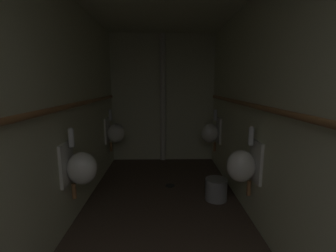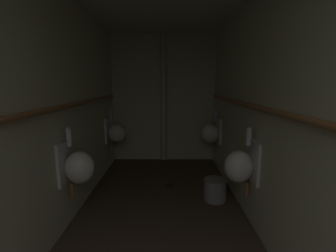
{
  "view_description": "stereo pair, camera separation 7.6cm",
  "coord_description": "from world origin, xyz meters",
  "px_view_note": "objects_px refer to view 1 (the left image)",
  "views": [
    {
      "loc": [
        0.01,
        -0.03,
        1.5
      ],
      "look_at": [
        0.08,
        3.32,
        0.91
      ],
      "focal_mm": 25.13,
      "sensor_mm": 36.0,
      "label": 1
    },
    {
      "loc": [
        0.09,
        -0.03,
        1.5
      ],
      "look_at": [
        0.08,
        3.32,
        0.91
      ],
      "focal_mm": 25.13,
      "sensor_mm": 36.0,
      "label": 2
    }
  ],
  "objects_px": {
    "urinal_left_mid": "(80,167)",
    "standpipe_back_wall": "(163,99)",
    "urinal_left_far": "(115,133)",
    "urinal_right_mid": "(243,165)",
    "urinal_right_far": "(211,132)",
    "floor_drain": "(170,185)",
    "waste_bin": "(216,189)"
  },
  "relations": [
    {
      "from": "urinal_left_mid",
      "to": "standpipe_back_wall",
      "type": "distance_m",
      "value": 2.42
    },
    {
      "from": "urinal_left_far",
      "to": "urinal_right_mid",
      "type": "relative_size",
      "value": 1.0
    },
    {
      "from": "urinal_left_far",
      "to": "urinal_right_far",
      "type": "distance_m",
      "value": 1.69
    },
    {
      "from": "urinal_right_mid",
      "to": "standpipe_back_wall",
      "type": "relative_size",
      "value": 0.31
    },
    {
      "from": "urinal_right_mid",
      "to": "floor_drain",
      "type": "xyz_separation_m",
      "value": [
        -0.74,
        0.98,
        -0.66
      ]
    },
    {
      "from": "urinal_left_far",
      "to": "waste_bin",
      "type": "distance_m",
      "value": 2.02
    },
    {
      "from": "standpipe_back_wall",
      "to": "floor_drain",
      "type": "distance_m",
      "value": 1.71
    },
    {
      "from": "standpipe_back_wall",
      "to": "waste_bin",
      "type": "xyz_separation_m",
      "value": [
        0.71,
        -1.62,
        -1.08
      ]
    },
    {
      "from": "urinal_left_mid",
      "to": "standpipe_back_wall",
      "type": "height_order",
      "value": "standpipe_back_wall"
    },
    {
      "from": "urinal_left_mid",
      "to": "urinal_right_mid",
      "type": "xyz_separation_m",
      "value": [
        1.69,
        0.03,
        0.0
      ]
    },
    {
      "from": "urinal_left_far",
      "to": "standpipe_back_wall",
      "type": "xyz_separation_m",
      "value": [
        0.84,
        0.44,
        0.56
      ]
    },
    {
      "from": "urinal_left_mid",
      "to": "standpipe_back_wall",
      "type": "xyz_separation_m",
      "value": [
        0.84,
        2.2,
        0.56
      ]
    },
    {
      "from": "urinal_left_far",
      "to": "waste_bin",
      "type": "relative_size",
      "value": 2.63
    },
    {
      "from": "urinal_left_far",
      "to": "waste_bin",
      "type": "height_order",
      "value": "urinal_left_far"
    },
    {
      "from": "waste_bin",
      "to": "urinal_left_mid",
      "type": "bearing_deg",
      "value": -159.65
    },
    {
      "from": "urinal_right_far",
      "to": "waste_bin",
      "type": "xyz_separation_m",
      "value": [
        -0.15,
        -1.16,
        -0.53
      ]
    },
    {
      "from": "urinal_right_far",
      "to": "floor_drain",
      "type": "xyz_separation_m",
      "value": [
        -0.74,
        -0.72,
        -0.66
      ]
    },
    {
      "from": "urinal_right_far",
      "to": "urinal_left_far",
      "type": "bearing_deg",
      "value": 178.94
    },
    {
      "from": "standpipe_back_wall",
      "to": "waste_bin",
      "type": "distance_m",
      "value": 2.07
    },
    {
      "from": "floor_drain",
      "to": "standpipe_back_wall",
      "type": "bearing_deg",
      "value": 95.38
    },
    {
      "from": "urinal_left_mid",
      "to": "urinal_left_far",
      "type": "distance_m",
      "value": 1.76
    },
    {
      "from": "urinal_left_far",
      "to": "urinal_right_mid",
      "type": "xyz_separation_m",
      "value": [
        1.69,
        -1.73,
        0.0
      ]
    },
    {
      "from": "urinal_right_mid",
      "to": "waste_bin",
      "type": "xyz_separation_m",
      "value": [
        -0.15,
        0.54,
        -0.53
      ]
    },
    {
      "from": "urinal_left_mid",
      "to": "waste_bin",
      "type": "height_order",
      "value": "urinal_left_mid"
    },
    {
      "from": "urinal_right_far",
      "to": "floor_drain",
      "type": "height_order",
      "value": "urinal_right_far"
    },
    {
      "from": "urinal_right_mid",
      "to": "floor_drain",
      "type": "distance_m",
      "value": 1.39
    },
    {
      "from": "urinal_right_mid",
      "to": "standpipe_back_wall",
      "type": "bearing_deg",
      "value": 111.49
    },
    {
      "from": "floor_drain",
      "to": "urinal_right_mid",
      "type": "bearing_deg",
      "value": -52.83
    },
    {
      "from": "urinal_right_far",
      "to": "urinal_right_mid",
      "type": "bearing_deg",
      "value": -90.0
    },
    {
      "from": "urinal_right_mid",
      "to": "urinal_right_far",
      "type": "relative_size",
      "value": 1.0
    },
    {
      "from": "urinal_left_mid",
      "to": "waste_bin",
      "type": "relative_size",
      "value": 2.63
    },
    {
      "from": "urinal_right_mid",
      "to": "floor_drain",
      "type": "bearing_deg",
      "value": 127.17
    }
  ]
}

